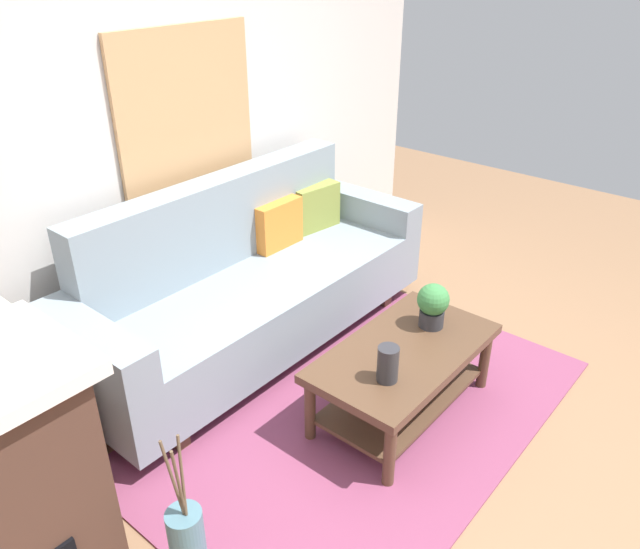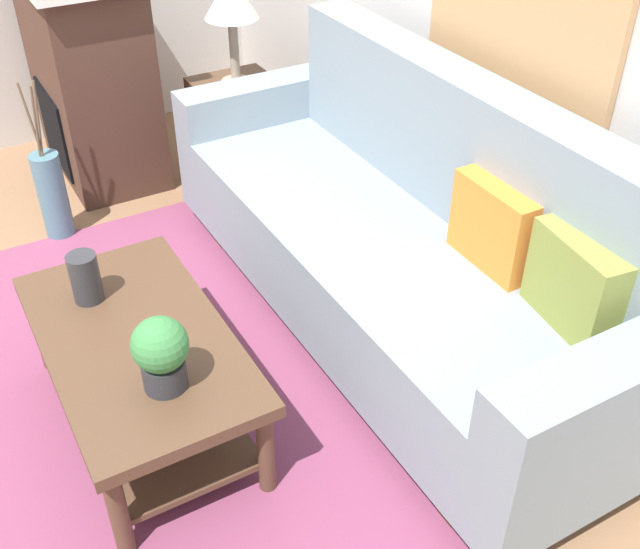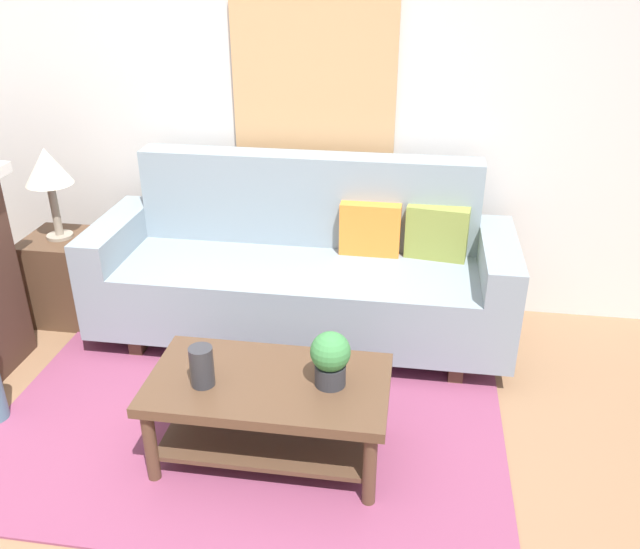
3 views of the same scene
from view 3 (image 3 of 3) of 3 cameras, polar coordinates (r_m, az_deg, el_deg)
The scene contains 12 objects.
ground_plane at distance 3.10m, azimuth -8.82°, elevation -18.97°, with size 8.91×8.91×0.00m, color #8C6647.
wall_back at distance 4.22m, azimuth -2.06°, elevation 14.96°, with size 4.91×0.10×2.70m, color silver.
area_rug at distance 3.45m, azimuth -6.41°, elevation -13.11°, with size 2.57×1.64×0.01m, color #843D5B.
couch at distance 4.00m, azimuth -1.54°, elevation 0.35°, with size 2.47×0.84×1.08m.
throw_pillow_orange at distance 3.96m, azimuth 4.36°, elevation 3.97°, with size 0.36×0.12×0.32m, color orange.
throw_pillow_olive at distance 3.96m, azimuth 10.06°, elevation 3.60°, with size 0.36×0.12×0.32m, color olive.
coffee_table at distance 3.11m, azimuth -4.41°, elevation -10.77°, with size 1.10×0.60×0.43m.
tabletop_vase at distance 3.00m, azimuth -10.18°, elevation -7.81°, with size 0.11×0.11×0.19m, color #2D2D33.
potted_plant_tabletop at distance 2.93m, azimuth 0.90°, elevation -7.18°, with size 0.18×0.18×0.26m.
side_table at distance 4.56m, azimuth -20.94°, elevation -0.20°, with size 0.44×0.44×0.56m, color #513826.
table_lamp at distance 4.31m, azimuth -22.47°, elevation 8.32°, with size 0.28×0.28×0.57m.
framed_painting at distance 4.11m, azimuth -0.55°, elevation 16.32°, with size 0.99×0.03×0.94m, color tan.
Camera 3 is at (0.77, -2.05, 2.19)m, focal length 37.04 mm.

